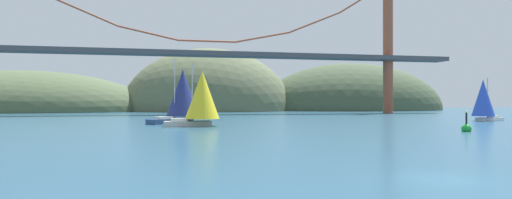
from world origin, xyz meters
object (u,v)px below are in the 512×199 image
Objects in this scene: channel_buoy at (466,128)px; sailboat_navy_sail at (182,94)px; sailboat_yellow_sail at (201,97)px; sailboat_blue_spinnaker at (484,99)px.

sailboat_navy_sail is at bearing 139.01° from channel_buoy.
sailboat_yellow_sail reaches higher than sailboat_blue_spinnaker.
sailboat_yellow_sail is (2.14, -9.84, -0.43)m from sailboat_navy_sail.
sailboat_yellow_sail is at bearing -174.81° from sailboat_blue_spinnaker.
sailboat_navy_sail reaches higher than sailboat_yellow_sail.
sailboat_yellow_sail is 49.81m from sailboat_blue_spinnaker.
channel_buoy is at bearing -30.59° from sailboat_yellow_sail.
sailboat_yellow_sail is 1.14× the size of sailboat_blue_spinnaker.
sailboat_blue_spinnaker is at bearing -5.88° from sailboat_navy_sail.
sailboat_navy_sail is 3.82× the size of channel_buoy.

